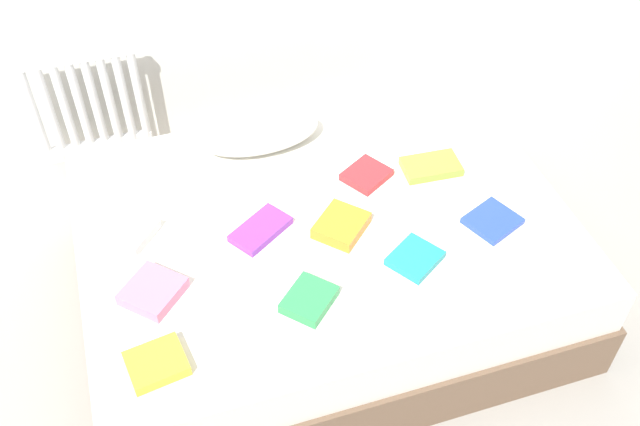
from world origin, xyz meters
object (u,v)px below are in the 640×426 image
(textbook_teal, at_px, (415,258))
(textbook_orange, at_px, (341,225))
(bed, at_px, (324,259))
(textbook_green, at_px, (309,300))
(textbook_purple, at_px, (261,230))
(pillow, at_px, (259,132))
(textbook_pink, at_px, (153,291))
(textbook_yellow, at_px, (157,363))
(textbook_blue, at_px, (492,221))
(textbook_lime, at_px, (431,166))
(textbook_red, at_px, (366,175))
(textbook_white, at_px, (132,232))
(radiator, at_px, (87,103))

(textbook_teal, bearing_deg, textbook_orange, 99.08)
(bed, distance_m, textbook_green, 0.52)
(textbook_green, xyz_separation_m, textbook_purple, (-0.08, 0.39, -0.01))
(textbook_green, distance_m, textbook_purple, 0.40)
(pillow, height_order, textbook_pink, pillow)
(pillow, xyz_separation_m, textbook_yellow, (-0.62, -1.03, -0.05))
(textbook_yellow, bearing_deg, textbook_blue, 1.88)
(textbook_pink, relative_size, textbook_blue, 1.01)
(textbook_teal, height_order, textbook_yellow, textbook_yellow)
(textbook_lime, height_order, textbook_teal, textbook_lime)
(pillow, height_order, textbook_green, pillow)
(textbook_red, distance_m, textbook_teal, 0.50)
(textbook_purple, distance_m, textbook_white, 0.51)
(bed, relative_size, textbook_purple, 8.27)
(radiator, xyz_separation_m, textbook_teal, (1.12, -1.53, 0.10))
(textbook_pink, relative_size, textbook_green, 1.06)
(textbook_lime, bearing_deg, bed, -161.92)
(pillow, bearing_deg, textbook_lime, -30.46)
(textbook_teal, xyz_separation_m, textbook_yellow, (-1.02, -0.17, 0.00))
(radiator, bearing_deg, textbook_pink, -84.26)
(textbook_lime, height_order, textbook_orange, textbook_orange)
(textbook_yellow, bearing_deg, textbook_white, 81.00)
(bed, xyz_separation_m, textbook_green, (-0.18, -0.40, 0.27))
(textbook_teal, relative_size, textbook_green, 1.00)
(textbook_pink, xyz_separation_m, textbook_purple, (0.45, 0.19, -0.01))
(textbook_lime, height_order, textbook_pink, textbook_pink)
(textbook_pink, bearing_deg, textbook_white, 50.74)
(textbook_lime, height_order, textbook_blue, textbook_lime)
(textbook_red, bearing_deg, pillow, 106.02)
(textbook_lime, relative_size, textbook_red, 1.36)
(pillow, bearing_deg, textbook_purple, -103.91)
(pillow, height_order, textbook_purple, pillow)
(radiator, relative_size, pillow, 1.03)
(textbook_green, xyz_separation_m, textbook_orange, (0.23, 0.31, 0.00))
(textbook_green, bearing_deg, textbook_yellow, 146.79)
(textbook_purple, relative_size, textbook_blue, 1.25)
(radiator, bearing_deg, textbook_white, -84.32)
(textbook_red, bearing_deg, bed, -175.84)
(textbook_pink, height_order, textbook_blue, textbook_pink)
(textbook_teal, bearing_deg, textbook_red, 58.79)
(textbook_pink, distance_m, textbook_orange, 0.77)
(textbook_red, xyz_separation_m, textbook_pink, (-0.97, -0.36, 0.01))
(textbook_green, relative_size, textbook_white, 1.02)
(textbook_lime, distance_m, textbook_blue, 0.39)
(textbook_yellow, bearing_deg, textbook_pink, 74.79)
(textbook_purple, bearing_deg, textbook_blue, -47.50)
(bed, relative_size, textbook_teal, 10.85)
(textbook_red, distance_m, textbook_pink, 1.03)
(bed, xyz_separation_m, textbook_red, (0.25, 0.17, 0.27))
(textbook_purple, height_order, textbook_yellow, textbook_yellow)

